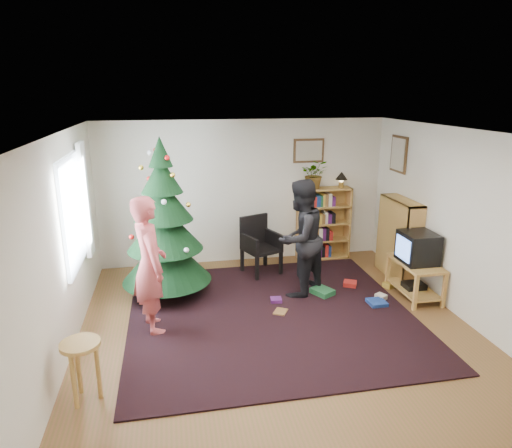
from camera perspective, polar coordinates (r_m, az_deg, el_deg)
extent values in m
plane|color=brown|center=(6.12, 2.51, -12.57)|extent=(5.00, 5.00, 0.00)
plane|color=white|center=(5.38, 2.84, 11.42)|extent=(5.00, 5.00, 0.00)
cube|color=silver|center=(8.00, -1.52, 4.00)|extent=(5.00, 0.02, 2.50)
cube|color=silver|center=(3.45, 12.69, -13.85)|extent=(5.00, 0.02, 2.50)
cube|color=silver|center=(5.62, -23.01, -2.72)|extent=(0.02, 5.00, 2.50)
cube|color=silver|center=(6.65, 24.10, 0.00)|extent=(0.02, 5.00, 2.50)
cube|color=black|center=(6.38, 1.88, -11.22)|extent=(3.80, 3.60, 0.02)
cube|color=silver|center=(6.11, -21.90, 1.32)|extent=(0.04, 1.20, 1.40)
cube|color=white|center=(6.77, -20.53, 2.85)|extent=(0.06, 0.35, 1.60)
cube|color=#4C3319|center=(8.12, 6.60, 9.10)|extent=(0.55, 0.03, 0.42)
cube|color=beige|center=(8.12, 6.60, 9.10)|extent=(0.47, 0.01, 0.34)
cube|color=#4C3319|center=(7.97, 17.42, 8.33)|extent=(0.03, 0.50, 0.60)
cube|color=beige|center=(7.97, 17.42, 8.33)|extent=(0.01, 0.42, 0.52)
cylinder|color=#3F2816|center=(7.02, -10.95, -7.78)|extent=(0.13, 0.13, 0.25)
cone|color=black|center=(6.83, -11.17, -3.99)|extent=(1.30, 1.30, 0.74)
cone|color=black|center=(6.70, -11.37, -0.44)|extent=(1.09, 1.09, 0.65)
cone|color=black|center=(6.59, -11.57, 2.93)|extent=(0.84, 0.84, 0.58)
cone|color=black|center=(6.52, -11.75, 6.03)|extent=(0.59, 0.59, 0.51)
cone|color=black|center=(6.47, -11.92, 8.87)|extent=(0.34, 0.34, 0.42)
cube|color=#C68D46|center=(8.34, 8.42, 0.09)|extent=(0.95, 0.30, 1.30)
cube|color=#C68D46|center=(8.19, 8.60, 4.36)|extent=(0.95, 0.30, 0.03)
cube|color=#C68D46|center=(7.76, 17.42, -1.75)|extent=(0.30, 0.95, 1.30)
cube|color=#C68D46|center=(7.59, 17.83, 2.81)|extent=(0.30, 0.95, 0.03)
cube|color=#C68D46|center=(7.10, 19.40, -4.64)|extent=(0.50, 0.90, 0.04)
cube|color=#C68D46|center=(6.77, 19.31, -8.20)|extent=(0.05, 0.05, 0.51)
cube|color=#C68D46|center=(6.99, 22.46, -7.75)|extent=(0.05, 0.05, 0.51)
cube|color=#C68D46|center=(7.44, 16.13, -5.66)|extent=(0.05, 0.05, 0.51)
cube|color=#C68D46|center=(7.64, 19.08, -5.34)|extent=(0.05, 0.05, 0.51)
cube|color=#C68D46|center=(7.25, 19.09, -7.67)|extent=(0.46, 0.86, 0.03)
cube|color=black|center=(7.23, 19.13, -7.27)|extent=(0.30, 0.25, 0.08)
cube|color=black|center=(7.02, 19.58, -2.78)|extent=(0.46, 0.51, 0.45)
cube|color=#5C8FFA|center=(6.91, 17.88, -2.93)|extent=(0.01, 0.40, 0.32)
cube|color=black|center=(7.57, 0.68, -3.16)|extent=(0.68, 0.68, 0.05)
cube|color=black|center=(7.71, 0.33, -0.70)|extent=(0.51, 0.24, 0.53)
cube|color=black|center=(7.39, -0.75, -5.45)|extent=(0.06, 0.06, 0.43)
cube|color=black|center=(7.48, 2.79, -5.19)|extent=(0.06, 0.06, 0.43)
cube|color=black|center=(7.82, -1.35, -4.20)|extent=(0.06, 0.06, 0.43)
cube|color=black|center=(7.91, 1.99, -3.97)|extent=(0.06, 0.06, 0.43)
cylinder|color=#C68D46|center=(4.84, -21.15, -13.85)|extent=(0.38, 0.38, 0.04)
cylinder|color=#C68D46|center=(4.97, -19.12, -17.02)|extent=(0.05, 0.05, 0.60)
cylinder|color=#C68D46|center=(5.11, -21.33, -16.30)|extent=(0.05, 0.05, 0.60)
cylinder|color=#C68D46|center=(4.91, -21.82, -17.79)|extent=(0.05, 0.05, 0.60)
imported|color=#BE4C4F|center=(5.83, -13.15, -4.99)|extent=(0.58, 0.73, 1.76)
imported|color=black|center=(6.71, 5.52, -1.81)|extent=(1.08, 1.04, 1.75)
imported|color=gray|center=(8.07, 7.34, 6.20)|extent=(0.54, 0.50, 0.51)
cylinder|color=#A57F33|center=(8.28, 10.59, 4.82)|extent=(0.09, 0.09, 0.09)
sphere|color=#FFD88C|center=(8.26, 10.62, 5.48)|extent=(0.09, 0.09, 0.09)
cone|color=black|center=(8.25, 10.65, 5.97)|extent=(0.21, 0.21, 0.14)
cube|color=#A51E19|center=(7.36, 11.66, -7.40)|extent=(0.20, 0.20, 0.08)
cube|color=navy|center=(6.84, 14.86, -9.49)|extent=(0.20, 0.20, 0.08)
cube|color=#1E592D|center=(7.00, 8.29, -8.48)|extent=(0.20, 0.20, 0.08)
cube|color=gold|center=(7.49, 16.31, -7.28)|extent=(0.20, 0.20, 0.08)
cube|color=brown|center=(6.41, 3.09, -10.79)|extent=(0.20, 0.20, 0.08)
cube|color=beige|center=(7.02, 15.34, -8.86)|extent=(0.20, 0.20, 0.08)
cube|color=#4C1959|center=(6.71, 2.53, -9.47)|extent=(0.20, 0.20, 0.08)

